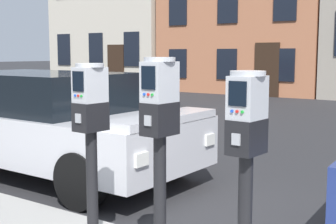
{
  "coord_description": "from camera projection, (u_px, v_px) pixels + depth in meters",
  "views": [
    {
      "loc": [
        2.11,
        -2.92,
        1.69
      ],
      "look_at": [
        0.21,
        -0.21,
        1.27
      ],
      "focal_mm": 50.51,
      "sensor_mm": 36.0,
      "label": 1
    }
  ],
  "objects": [
    {
      "name": "parking_meter_near_kerb",
      "position": [
        91.0,
        123.0,
        3.65
      ],
      "size": [
        0.23,
        0.26,
        1.47
      ],
      "rotation": [
        0.0,
        0.0,
        -1.64
      ],
      "color": "black",
      "rests_on": "sidewalk_slab"
    },
    {
      "name": "parking_meter_twin_adjacent",
      "position": [
        160.0,
        126.0,
        3.27
      ],
      "size": [
        0.23,
        0.26,
        1.52
      ],
      "rotation": [
        0.0,
        0.0,
        -1.64
      ],
      "color": "black",
      "rests_on": "sidewalk_slab"
    },
    {
      "name": "parking_meter_end_of_row",
      "position": [
        246.0,
        144.0,
        2.9
      ],
      "size": [
        0.23,
        0.26,
        1.44
      ],
      "rotation": [
        0.0,
        0.0,
        -1.64
      ],
      "color": "black",
      "rests_on": "sidewalk_slab"
    },
    {
      "name": "parked_car_red_compact",
      "position": [
        46.0,
        121.0,
        6.6
      ],
      "size": [
        4.44,
        1.89,
        1.42
      ],
      "rotation": [
        0.0,
        0.0,
        -0.01
      ],
      "color": "silver",
      "rests_on": "ground_plane"
    }
  ]
}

